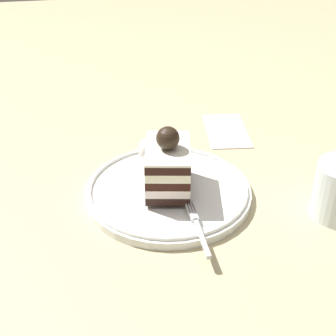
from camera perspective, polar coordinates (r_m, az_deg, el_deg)
The scene contains 6 objects.
ground_plane at distance 0.71m, azimuth -1.16°, elevation -2.53°, with size 2.40×2.40×0.00m, color tan.
dessert_plate at distance 0.69m, azimuth 0.00°, elevation -2.67°, with size 0.24×0.24×0.02m.
cake_slice at distance 0.67m, azimuth -0.02°, elevation 0.35°, with size 0.08×0.11×0.10m.
whipped_cream_dollop at distance 0.74m, azimuth -2.32°, elevation 2.21°, with size 0.03×0.03×0.04m, color white.
fork at distance 0.61m, azimuth 3.48°, elevation -6.83°, with size 0.01×0.11×0.00m.
folded_napkin at distance 0.87m, azimuth 6.92°, elevation 4.44°, with size 0.13×0.07×0.00m, color white.
Camera 1 is at (0.09, 0.58, 0.41)m, focal length 51.79 mm.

